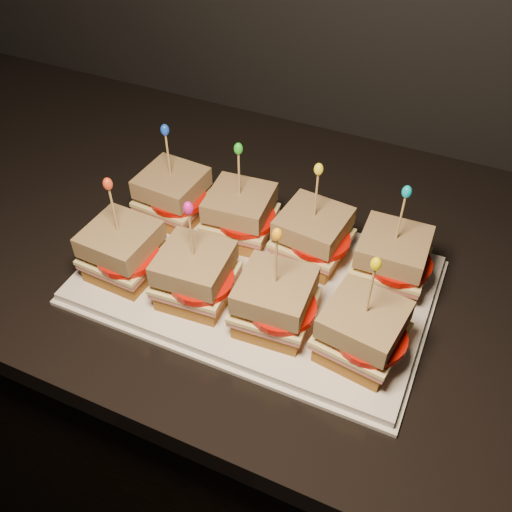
% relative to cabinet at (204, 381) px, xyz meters
% --- Properties ---
extents(cabinet, '(2.50, 0.65, 0.87)m').
position_rel_cabinet_xyz_m(cabinet, '(0.00, 0.00, 0.00)').
color(cabinet, black).
rests_on(cabinet, ground).
extents(granite_slab, '(2.54, 0.69, 0.04)m').
position_rel_cabinet_xyz_m(granite_slab, '(0.00, 0.00, 0.46)').
color(granite_slab, black).
rests_on(granite_slab, cabinet).
extents(platter, '(0.46, 0.29, 0.02)m').
position_rel_cabinet_xyz_m(platter, '(0.17, -0.09, 0.48)').
color(platter, white).
rests_on(platter, granite_slab).
extents(platter_rim, '(0.48, 0.30, 0.01)m').
position_rel_cabinet_xyz_m(platter_rim, '(0.17, -0.09, 0.48)').
color(platter_rim, white).
rests_on(platter_rim, granite_slab).
extents(sandwich_0_bread_bot, '(0.09, 0.09, 0.02)m').
position_rel_cabinet_xyz_m(sandwich_0_bread_bot, '(-0.00, -0.03, 0.50)').
color(sandwich_0_bread_bot, brown).
rests_on(sandwich_0_bread_bot, platter).
extents(sandwich_0_ham, '(0.10, 0.10, 0.01)m').
position_rel_cabinet_xyz_m(sandwich_0_ham, '(-0.00, -0.03, 0.52)').
color(sandwich_0_ham, '#B45E51').
rests_on(sandwich_0_ham, sandwich_0_bread_bot).
extents(sandwich_0_cheese, '(0.10, 0.10, 0.01)m').
position_rel_cabinet_xyz_m(sandwich_0_cheese, '(-0.00, -0.03, 0.53)').
color(sandwich_0_cheese, '#F3E793').
rests_on(sandwich_0_cheese, sandwich_0_ham).
extents(sandwich_0_tomato, '(0.08, 0.08, 0.01)m').
position_rel_cabinet_xyz_m(sandwich_0_tomato, '(0.01, -0.03, 0.53)').
color(sandwich_0_tomato, '#BA0D04').
rests_on(sandwich_0_tomato, sandwich_0_cheese).
extents(sandwich_0_bread_top, '(0.09, 0.09, 0.03)m').
position_rel_cabinet_xyz_m(sandwich_0_bread_top, '(-0.00, -0.03, 0.55)').
color(sandwich_0_bread_top, '#4F2A0B').
rests_on(sandwich_0_bread_top, sandwich_0_tomato).
extents(sandwich_0_pick, '(0.00, 0.00, 0.09)m').
position_rel_cabinet_xyz_m(sandwich_0_pick, '(-0.00, -0.03, 0.60)').
color(sandwich_0_pick, tan).
rests_on(sandwich_0_pick, sandwich_0_bread_top).
extents(sandwich_0_frill, '(0.01, 0.01, 0.02)m').
position_rel_cabinet_xyz_m(sandwich_0_frill, '(-0.00, -0.03, 0.64)').
color(sandwich_0_frill, blue).
rests_on(sandwich_0_frill, sandwich_0_pick).
extents(sandwich_1_bread_bot, '(0.09, 0.09, 0.02)m').
position_rel_cabinet_xyz_m(sandwich_1_bread_bot, '(0.11, -0.03, 0.50)').
color(sandwich_1_bread_bot, brown).
rests_on(sandwich_1_bread_bot, platter).
extents(sandwich_1_ham, '(0.10, 0.10, 0.01)m').
position_rel_cabinet_xyz_m(sandwich_1_ham, '(0.11, -0.03, 0.52)').
color(sandwich_1_ham, '#B45E51').
rests_on(sandwich_1_ham, sandwich_1_bread_bot).
extents(sandwich_1_cheese, '(0.10, 0.10, 0.01)m').
position_rel_cabinet_xyz_m(sandwich_1_cheese, '(0.11, -0.03, 0.53)').
color(sandwich_1_cheese, '#F3E793').
rests_on(sandwich_1_cheese, sandwich_1_ham).
extents(sandwich_1_tomato, '(0.08, 0.08, 0.01)m').
position_rel_cabinet_xyz_m(sandwich_1_tomato, '(0.12, -0.03, 0.53)').
color(sandwich_1_tomato, '#BA0D04').
rests_on(sandwich_1_tomato, sandwich_1_cheese).
extents(sandwich_1_bread_top, '(0.09, 0.09, 0.03)m').
position_rel_cabinet_xyz_m(sandwich_1_bread_top, '(0.11, -0.03, 0.55)').
color(sandwich_1_bread_top, '#4F2A0B').
rests_on(sandwich_1_bread_top, sandwich_1_tomato).
extents(sandwich_1_pick, '(0.00, 0.00, 0.09)m').
position_rel_cabinet_xyz_m(sandwich_1_pick, '(0.11, -0.03, 0.60)').
color(sandwich_1_pick, tan).
rests_on(sandwich_1_pick, sandwich_1_bread_top).
extents(sandwich_1_frill, '(0.01, 0.01, 0.02)m').
position_rel_cabinet_xyz_m(sandwich_1_frill, '(0.11, -0.03, 0.64)').
color(sandwich_1_frill, green).
rests_on(sandwich_1_frill, sandwich_1_pick).
extents(sandwich_2_bread_bot, '(0.09, 0.09, 0.02)m').
position_rel_cabinet_xyz_m(sandwich_2_bread_bot, '(0.22, -0.03, 0.50)').
color(sandwich_2_bread_bot, brown).
rests_on(sandwich_2_bread_bot, platter).
extents(sandwich_2_ham, '(0.10, 0.10, 0.01)m').
position_rel_cabinet_xyz_m(sandwich_2_ham, '(0.22, -0.03, 0.52)').
color(sandwich_2_ham, '#B45E51').
rests_on(sandwich_2_ham, sandwich_2_bread_bot).
extents(sandwich_2_cheese, '(0.10, 0.10, 0.01)m').
position_rel_cabinet_xyz_m(sandwich_2_cheese, '(0.22, -0.03, 0.53)').
color(sandwich_2_cheese, '#F3E793').
rests_on(sandwich_2_cheese, sandwich_2_ham).
extents(sandwich_2_tomato, '(0.08, 0.08, 0.01)m').
position_rel_cabinet_xyz_m(sandwich_2_tomato, '(0.23, -0.03, 0.53)').
color(sandwich_2_tomato, '#BA0D04').
rests_on(sandwich_2_tomato, sandwich_2_cheese).
extents(sandwich_2_bread_top, '(0.10, 0.10, 0.03)m').
position_rel_cabinet_xyz_m(sandwich_2_bread_top, '(0.22, -0.03, 0.55)').
color(sandwich_2_bread_top, '#4F2A0B').
rests_on(sandwich_2_bread_top, sandwich_2_tomato).
extents(sandwich_2_pick, '(0.00, 0.00, 0.09)m').
position_rel_cabinet_xyz_m(sandwich_2_pick, '(0.22, -0.03, 0.60)').
color(sandwich_2_pick, tan).
rests_on(sandwich_2_pick, sandwich_2_bread_top).
extents(sandwich_2_frill, '(0.01, 0.01, 0.02)m').
position_rel_cabinet_xyz_m(sandwich_2_frill, '(0.22, -0.03, 0.64)').
color(sandwich_2_frill, yellow).
rests_on(sandwich_2_frill, sandwich_2_pick).
extents(sandwich_3_bread_bot, '(0.09, 0.09, 0.02)m').
position_rel_cabinet_xyz_m(sandwich_3_bread_bot, '(0.33, -0.03, 0.50)').
color(sandwich_3_bread_bot, brown).
rests_on(sandwich_3_bread_bot, platter).
extents(sandwich_3_ham, '(0.10, 0.09, 0.01)m').
position_rel_cabinet_xyz_m(sandwich_3_ham, '(0.33, -0.03, 0.52)').
color(sandwich_3_ham, '#B45E51').
rests_on(sandwich_3_ham, sandwich_3_bread_bot).
extents(sandwich_3_cheese, '(0.10, 0.09, 0.01)m').
position_rel_cabinet_xyz_m(sandwich_3_cheese, '(0.33, -0.03, 0.53)').
color(sandwich_3_cheese, '#F3E793').
rests_on(sandwich_3_cheese, sandwich_3_ham).
extents(sandwich_3_tomato, '(0.08, 0.08, 0.01)m').
position_rel_cabinet_xyz_m(sandwich_3_tomato, '(0.35, -0.03, 0.53)').
color(sandwich_3_tomato, '#BA0D04').
rests_on(sandwich_3_tomato, sandwich_3_cheese).
extents(sandwich_3_bread_top, '(0.09, 0.09, 0.03)m').
position_rel_cabinet_xyz_m(sandwich_3_bread_top, '(0.33, -0.03, 0.55)').
color(sandwich_3_bread_top, '#4F2A0B').
rests_on(sandwich_3_bread_top, sandwich_3_tomato).
extents(sandwich_3_pick, '(0.00, 0.00, 0.09)m').
position_rel_cabinet_xyz_m(sandwich_3_pick, '(0.33, -0.03, 0.60)').
color(sandwich_3_pick, tan).
rests_on(sandwich_3_pick, sandwich_3_bread_top).
extents(sandwich_3_frill, '(0.01, 0.01, 0.02)m').
position_rel_cabinet_xyz_m(sandwich_3_frill, '(0.33, -0.03, 0.64)').
color(sandwich_3_frill, '#069EB9').
rests_on(sandwich_3_frill, sandwich_3_pick).
extents(sandwich_4_bread_bot, '(0.09, 0.09, 0.02)m').
position_rel_cabinet_xyz_m(sandwich_4_bread_bot, '(-0.00, -0.16, 0.50)').
color(sandwich_4_bread_bot, brown).
rests_on(sandwich_4_bread_bot, platter).
extents(sandwich_4_ham, '(0.10, 0.09, 0.01)m').
position_rel_cabinet_xyz_m(sandwich_4_ham, '(-0.00, -0.16, 0.52)').
color(sandwich_4_ham, '#B45E51').
rests_on(sandwich_4_ham, sandwich_4_bread_bot).
extents(sandwich_4_cheese, '(0.10, 0.10, 0.01)m').
position_rel_cabinet_xyz_m(sandwich_4_cheese, '(-0.00, -0.16, 0.53)').
color(sandwich_4_cheese, '#F3E793').
rests_on(sandwich_4_cheese, sandwich_4_ham).
extents(sandwich_4_tomato, '(0.08, 0.08, 0.01)m').
position_rel_cabinet_xyz_m(sandwich_4_tomato, '(0.01, -0.17, 0.53)').
color(sandwich_4_tomato, '#BA0D04').
rests_on(sandwich_4_tomato, sandwich_4_cheese).
extents(sandwich_4_bread_top, '(0.09, 0.09, 0.03)m').
position_rel_cabinet_xyz_m(sandwich_4_bread_top, '(-0.00, -0.16, 0.55)').
color(sandwich_4_bread_top, '#4F2A0B').
rests_on(sandwich_4_bread_top, sandwich_4_tomato).
extents(sandwich_4_pick, '(0.00, 0.00, 0.09)m').
position_rel_cabinet_xyz_m(sandwich_4_pick, '(-0.00, -0.16, 0.60)').
color(sandwich_4_pick, tan).
rests_on(sandwich_4_pick, sandwich_4_bread_top).
extents(sandwich_4_frill, '(0.01, 0.01, 0.02)m').
position_rel_cabinet_xyz_m(sandwich_4_frill, '(-0.00, -0.16, 0.64)').
color(sandwich_4_frill, red).
rests_on(sandwich_4_frill, sandwich_4_pick).
extents(sandwich_5_bread_bot, '(0.09, 0.09, 0.02)m').
position_rel_cabinet_xyz_m(sandwich_5_bread_bot, '(0.11, -0.16, 0.50)').
color(sandwich_5_bread_bot, brown).
rests_on(sandwich_5_bread_bot, platter).
extents(sandwich_5_ham, '(0.10, 0.10, 0.01)m').
position_rel_cabinet_xyz_m(sandwich_5_ham, '(0.11, -0.16, 0.52)').
color(sandwich_5_ham, '#B45E51').
rests_on(sandwich_5_ham, sandwich_5_bread_bot).
extents(sandwich_5_cheese, '(0.10, 0.10, 0.01)m').
position_rel_cabinet_xyz_m(sandwich_5_cheese, '(0.11, -0.16, 0.53)').
color(sandwich_5_cheese, '#F3E793').
rests_on(sandwich_5_cheese, sandwich_5_ham).
extents(sandwich_5_tomato, '(0.08, 0.08, 0.01)m').
position_rel_cabinet_xyz_m(sandwich_5_tomato, '(0.12, -0.17, 0.53)').
color(sandwich_5_tomato, '#BA0D04').
rests_on(sandwich_5_tomato, sandwich_5_cheese).
extents(sandwich_5_bread_top, '(0.09, 0.09, 0.03)m').
position_rel_cabinet_xyz_m(sandwich_5_bread_top, '(0.11, -0.16, 0.55)').
color(sandwich_5_bread_top, '#4F2A0B').
rests_on(sandwich_5_bread_top, sandwich_5_tomato).
extents(sandwich_5_pick, '(0.00, 0.00, 0.09)m').
position_rel_cabinet_xyz_m(sandwich_5_pick, '(0.11, -0.16, 0.60)').
color(sandwich_5_pick, tan).
rests_on(sandwich_5_pick, sandwich_5_bread_top).
extents(sandwich_5_frill, '(0.01, 0.01, 0.02)m').
position_rel_cabinet_xyz_m(sandwich_5_frill, '(0.11, -0.16, 0.64)').
color(sandwich_5_frill, '#D11897').
rests_on(sandwich_5_frill, sandwich_5_pick).
extents(sandwich_6_bread_bot, '(0.09, 0.09, 0.02)m').
position_rel_cabinet_xyz_m(sandwich_6_bread_bot, '(0.22, -0.16, 0.50)').
color(sandwich_6_bread_bot, brown).
rests_on(sandwich_6_bread_bot, platter).
extents(sandwich_6_ham, '(0.10, 0.10, 0.01)m').
position_rel_cabinet_xyz_m(sandwich_6_ham, '(0.22, -0.16, 0.52)').
color(sandwich_6_ham, '#B45E51').
rests_on(sandwich_6_ham, sandwich_6_bread_bot).
extents(sandwich_6_cheese, '(0.10, 0.10, 0.01)m').
position_rel_cabinet_xyz_m(sandwich_6_cheese, '(0.22, -0.16, 0.53)').
color(sandwich_6_cheese, '#F3E793').
rests_on(sandwich_6_cheese, sandwich_6_ham).
extents(sandwich_6_tomato, '(0.08, 0.08, 0.01)m').
position_rel_cabinet_xyz_m(sandwich_6_tomato, '(0.23, -0.17, 0.53)').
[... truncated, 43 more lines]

